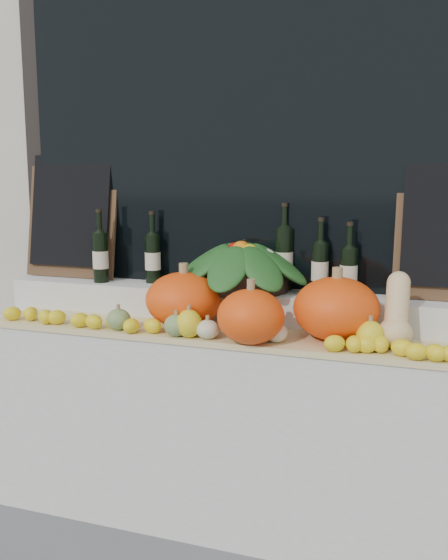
% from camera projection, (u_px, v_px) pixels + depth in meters
% --- Properties ---
extents(storefront_facade, '(7.00, 0.94, 4.50)m').
position_uv_depth(storefront_facade, '(275.00, 38.00, 3.18)').
color(storefront_facade, beige).
rests_on(storefront_facade, ground).
extents(display_sill, '(2.30, 0.55, 0.88)m').
position_uv_depth(display_sill, '(229.00, 425.00, 2.82)').
color(display_sill, silver).
rests_on(display_sill, ground).
extents(rear_tier, '(2.30, 0.25, 0.16)m').
position_uv_depth(rear_tier, '(240.00, 306.00, 2.87)').
color(rear_tier, silver).
rests_on(rear_tier, display_sill).
extents(straw_bedding, '(2.10, 0.32, 0.02)m').
position_uv_depth(straw_bedding, '(220.00, 335.00, 2.63)').
color(straw_bedding, tan).
rests_on(straw_bedding, display_sill).
extents(pumpkin_left, '(0.43, 0.43, 0.24)m').
position_uv_depth(pumpkin_left, '(184.00, 300.00, 2.70)').
color(pumpkin_left, '#FF4F0D').
rests_on(pumpkin_left, straw_bedding).
extents(pumpkin_right, '(0.40, 0.40, 0.25)m').
position_uv_depth(pumpkin_right, '(336.00, 309.00, 2.49)').
color(pumpkin_right, '#FF4F0D').
rests_on(pumpkin_right, straw_bedding).
extents(pumpkin_center, '(0.33, 0.33, 0.22)m').
position_uv_depth(pumpkin_center, '(251.00, 316.00, 2.44)').
color(pumpkin_center, '#FF4F0D').
rests_on(pumpkin_center, straw_bedding).
extents(butternut_squash, '(0.13, 0.20, 0.28)m').
position_uv_depth(butternut_squash, '(396.00, 314.00, 2.40)').
color(butternut_squash, '#E3BC85').
rests_on(butternut_squash, straw_bedding).
extents(decorative_gourds, '(1.15, 0.18, 0.14)m').
position_uv_depth(decorative_gourds, '(228.00, 328.00, 2.50)').
color(decorative_gourds, '#26591A').
rests_on(decorative_gourds, straw_bedding).
extents(lemon_heap, '(2.20, 0.16, 0.06)m').
position_uv_depth(lemon_heap, '(211.00, 331.00, 2.52)').
color(lemon_heap, yellow).
rests_on(lemon_heap, straw_bedding).
extents(produce_bowl, '(0.65, 0.65, 0.23)m').
position_uv_depth(produce_bowl, '(241.00, 266.00, 2.82)').
color(produce_bowl, black).
rests_on(produce_bowl, rear_tier).
extents(wine_bottle_far_left, '(0.08, 0.08, 0.36)m').
position_uv_depth(wine_bottle_far_left, '(101.00, 256.00, 3.02)').
color(wine_bottle_far_left, black).
rests_on(wine_bottle_far_left, rear_tier).
extents(wine_bottle_near_left, '(0.08, 0.08, 0.35)m').
position_uv_depth(wine_bottle_near_left, '(153.00, 258.00, 3.01)').
color(wine_bottle_near_left, black).
rests_on(wine_bottle_near_left, rear_tier).
extents(wine_bottle_tall, '(0.08, 0.08, 0.39)m').
position_uv_depth(wine_bottle_tall, '(284.00, 258.00, 2.84)').
color(wine_bottle_tall, black).
rests_on(wine_bottle_tall, rear_tier).
extents(wine_bottle_near_right, '(0.08, 0.08, 0.33)m').
position_uv_depth(wine_bottle_near_right, '(320.00, 267.00, 2.75)').
color(wine_bottle_near_right, black).
rests_on(wine_bottle_near_right, rear_tier).
extents(wine_bottle_far_right, '(0.08, 0.08, 0.32)m').
position_uv_depth(wine_bottle_far_right, '(349.00, 271.00, 2.68)').
color(wine_bottle_far_right, black).
rests_on(wine_bottle_far_right, rear_tier).
extents(chalkboard_left, '(0.50, 0.13, 0.61)m').
position_uv_depth(chalkboard_left, '(71.00, 214.00, 3.16)').
color(chalkboard_left, '#4C331E').
rests_on(chalkboard_left, rear_tier).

